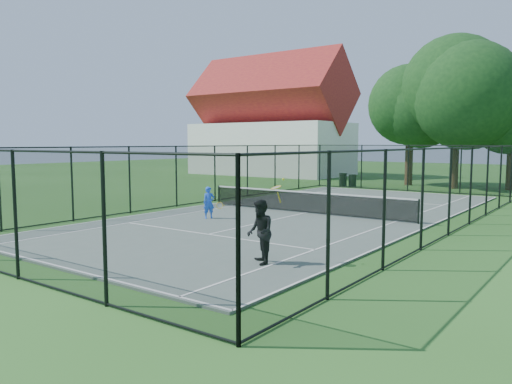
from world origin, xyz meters
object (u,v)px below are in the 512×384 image
Objects in this scene: tennis_net at (305,201)px; player_black at (260,232)px; trash_bin_left at (343,180)px; player_blue at (209,203)px; trash_bin_right at (352,180)px.

tennis_net is 9.49m from player_black.
trash_bin_left is 0.44× the size of player_black.
player_black is (6.18, -5.01, 0.18)m from player_blue.
trash_bin_right is at bearing 27.94° from trash_bin_left.
player_black reaches higher than player_blue.
trash_bin_left is at bearing 109.95° from tennis_net.
tennis_net reaches higher than trash_bin_right.
player_blue is (1.98, -17.67, 0.27)m from trash_bin_right.
tennis_net is 4.61× the size of player_black.
trash_bin_left is 24.01m from player_black.
trash_bin_left is 0.74× the size of player_blue.
trash_bin_right is 0.67× the size of player_blue.
trash_bin_left is 1.11× the size of trash_bin_right.
player_black is (8.77, -22.35, 0.40)m from trash_bin_left.
player_blue is at bearing -81.53° from trash_bin_left.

